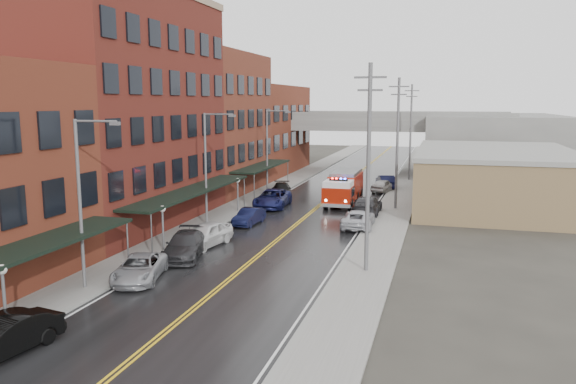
# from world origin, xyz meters

# --- Properties ---
(ground) EXTENTS (220.00, 220.00, 0.00)m
(ground) POSITION_xyz_m (0.00, 0.00, 0.00)
(ground) COLOR #2D2B26
(ground) RESTS_ON ground
(road) EXTENTS (11.00, 160.00, 0.02)m
(road) POSITION_xyz_m (0.00, 30.00, 0.01)
(road) COLOR black
(road) RESTS_ON ground
(sidewalk_left) EXTENTS (3.00, 160.00, 0.15)m
(sidewalk_left) POSITION_xyz_m (-7.30, 30.00, 0.07)
(sidewalk_left) COLOR slate
(sidewalk_left) RESTS_ON ground
(sidewalk_right) EXTENTS (3.00, 160.00, 0.15)m
(sidewalk_right) POSITION_xyz_m (7.30, 30.00, 0.07)
(sidewalk_right) COLOR slate
(sidewalk_right) RESTS_ON ground
(curb_left) EXTENTS (0.30, 160.00, 0.15)m
(curb_left) POSITION_xyz_m (-5.65, 30.00, 0.07)
(curb_left) COLOR gray
(curb_left) RESTS_ON ground
(curb_right) EXTENTS (0.30, 160.00, 0.15)m
(curb_right) POSITION_xyz_m (5.65, 30.00, 0.07)
(curb_right) COLOR gray
(curb_right) RESTS_ON ground
(brick_building_b) EXTENTS (9.00, 20.00, 18.00)m
(brick_building_b) POSITION_xyz_m (-13.30, 23.00, 9.00)
(brick_building_b) COLOR #572017
(brick_building_b) RESTS_ON ground
(brick_building_c) EXTENTS (9.00, 15.00, 15.00)m
(brick_building_c) POSITION_xyz_m (-13.30, 40.50, 7.50)
(brick_building_c) COLOR brown
(brick_building_c) RESTS_ON ground
(brick_building_far) EXTENTS (9.00, 20.00, 12.00)m
(brick_building_far) POSITION_xyz_m (-13.30, 58.00, 6.00)
(brick_building_far) COLOR #632C1A
(brick_building_far) RESTS_ON ground
(tan_building) EXTENTS (14.00, 22.00, 5.00)m
(tan_building) POSITION_xyz_m (16.00, 40.00, 2.50)
(tan_building) COLOR olive
(tan_building) RESTS_ON ground
(right_far_block) EXTENTS (18.00, 30.00, 8.00)m
(right_far_block) POSITION_xyz_m (18.00, 70.00, 4.00)
(right_far_block) COLOR slate
(right_far_block) RESTS_ON ground
(awning_0) EXTENTS (2.60, 16.00, 3.09)m
(awning_0) POSITION_xyz_m (-7.49, 4.00, 2.99)
(awning_0) COLOR black
(awning_0) RESTS_ON ground
(awning_1) EXTENTS (2.60, 18.00, 3.09)m
(awning_1) POSITION_xyz_m (-7.49, 23.00, 2.99)
(awning_1) COLOR black
(awning_1) RESTS_ON ground
(awning_2) EXTENTS (2.60, 13.00, 3.09)m
(awning_2) POSITION_xyz_m (-7.49, 40.50, 2.99)
(awning_2) COLOR black
(awning_2) RESTS_ON ground
(globe_lamp_0) EXTENTS (0.44, 0.44, 3.12)m
(globe_lamp_0) POSITION_xyz_m (-6.40, 2.00, 2.31)
(globe_lamp_0) COLOR #59595B
(globe_lamp_0) RESTS_ON ground
(globe_lamp_1) EXTENTS (0.44, 0.44, 3.12)m
(globe_lamp_1) POSITION_xyz_m (-6.40, 16.00, 2.31)
(globe_lamp_1) COLOR #59595B
(globe_lamp_1) RESTS_ON ground
(globe_lamp_2) EXTENTS (0.44, 0.44, 3.12)m
(globe_lamp_2) POSITION_xyz_m (-6.40, 30.00, 2.31)
(globe_lamp_2) COLOR #59595B
(globe_lamp_2) RESTS_ON ground
(street_lamp_0) EXTENTS (2.64, 0.22, 9.00)m
(street_lamp_0) POSITION_xyz_m (-6.55, 8.00, 5.19)
(street_lamp_0) COLOR #59595B
(street_lamp_0) RESTS_ON ground
(street_lamp_1) EXTENTS (2.64, 0.22, 9.00)m
(street_lamp_1) POSITION_xyz_m (-6.55, 24.00, 5.19)
(street_lamp_1) COLOR #59595B
(street_lamp_1) RESTS_ON ground
(street_lamp_2) EXTENTS (2.64, 0.22, 9.00)m
(street_lamp_2) POSITION_xyz_m (-6.55, 40.00, 5.19)
(street_lamp_2) COLOR #59595B
(street_lamp_2) RESTS_ON ground
(utility_pole_0) EXTENTS (1.80, 0.24, 12.00)m
(utility_pole_0) POSITION_xyz_m (7.20, 15.00, 6.31)
(utility_pole_0) COLOR #59595B
(utility_pole_0) RESTS_ON ground
(utility_pole_1) EXTENTS (1.80, 0.24, 12.00)m
(utility_pole_1) POSITION_xyz_m (7.20, 35.00, 6.31)
(utility_pole_1) COLOR #59595B
(utility_pole_1) RESTS_ON ground
(utility_pole_2) EXTENTS (1.80, 0.24, 12.00)m
(utility_pole_2) POSITION_xyz_m (7.20, 55.00, 6.31)
(utility_pole_2) COLOR #59595B
(utility_pole_2) RESTS_ON ground
(overpass) EXTENTS (40.00, 10.00, 7.50)m
(overpass) POSITION_xyz_m (0.00, 62.00, 5.99)
(overpass) COLOR slate
(overpass) RESTS_ON ground
(fire_truck) EXTENTS (3.42, 8.44, 3.08)m
(fire_truck) POSITION_xyz_m (2.04, 36.76, 1.67)
(fire_truck) COLOR maroon
(fire_truck) RESTS_ON ground
(parked_car_left_1) EXTENTS (2.43, 4.92, 1.55)m
(parked_car_left_1) POSITION_xyz_m (-5.00, 0.36, 0.78)
(parked_car_left_1) COLOR black
(parked_car_left_1) RESTS_ON ground
(parked_car_left_2) EXTENTS (3.51, 5.40, 1.38)m
(parked_car_left_2) POSITION_xyz_m (-4.80, 10.20, 0.69)
(parked_car_left_2) COLOR #919398
(parked_car_left_2) RESTS_ON ground
(parked_car_left_3) EXTENTS (3.43, 5.85, 1.59)m
(parked_car_left_3) POSITION_xyz_m (-4.40, 15.14, 0.80)
(parked_car_left_3) COLOR #262629
(parked_car_left_3) RESTS_ON ground
(parked_car_left_4) EXTENTS (2.77, 5.17, 1.67)m
(parked_car_left_4) POSITION_xyz_m (-4.29, 18.07, 0.84)
(parked_car_left_4) COLOR silver
(parked_car_left_4) RESTS_ON ground
(parked_car_left_5) EXTENTS (1.71, 4.13, 1.33)m
(parked_car_left_5) POSITION_xyz_m (-3.70, 25.38, 0.66)
(parked_car_left_5) COLOR black
(parked_car_left_5) RESTS_ON ground
(parked_car_left_6) EXTENTS (3.16, 6.19, 1.67)m
(parked_car_left_6) POSITION_xyz_m (-4.11, 33.17, 0.84)
(parked_car_left_6) COLOR #131748
(parked_car_left_6) RESTS_ON ground
(parked_car_left_7) EXTENTS (3.09, 5.16, 1.40)m
(parked_car_left_7) POSITION_xyz_m (-5.00, 39.20, 0.70)
(parked_car_left_7) COLOR black
(parked_car_left_7) RESTS_ON ground
(parked_car_right_0) EXTENTS (2.56, 5.19, 1.42)m
(parked_car_right_0) POSITION_xyz_m (5.00, 26.61, 0.71)
(parked_car_right_0) COLOR #B3B5BB
(parked_car_right_0) RESTS_ON ground
(parked_car_right_1) EXTENTS (2.40, 5.73, 1.66)m
(parked_car_right_1) POSITION_xyz_m (4.95, 32.06, 0.83)
(parked_car_right_1) COLOR #2B2B2E
(parked_car_right_1) RESTS_ON ground
(parked_car_right_2) EXTENTS (2.61, 4.48, 1.43)m
(parked_car_right_2) POSITION_xyz_m (5.00, 45.03, 0.72)
(parked_car_right_2) COLOR silver
(parked_car_right_2) RESTS_ON ground
(parked_car_right_3) EXTENTS (2.88, 5.01, 1.56)m
(parked_car_right_3) POSITION_xyz_m (5.00, 47.80, 0.78)
(parked_car_right_3) COLOR black
(parked_car_right_3) RESTS_ON ground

